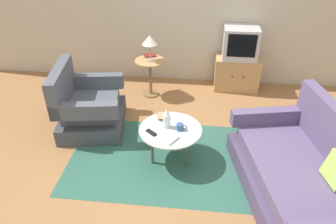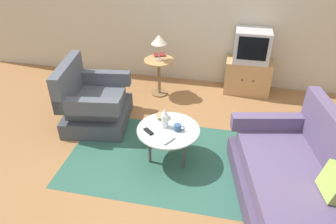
{
  "view_description": "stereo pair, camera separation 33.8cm",
  "coord_description": "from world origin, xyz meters",
  "px_view_note": "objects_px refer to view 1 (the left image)",
  "views": [
    {
      "loc": [
        0.23,
        -3.1,
        2.7
      ],
      "look_at": [
        -0.13,
        0.21,
        0.55
      ],
      "focal_mm": 33.8,
      "sensor_mm": 36.0,
      "label": 1
    },
    {
      "loc": [
        0.56,
        -3.04,
        2.7
      ],
      "look_at": [
        -0.13,
        0.21,
        0.55
      ],
      "focal_mm": 33.8,
      "sensor_mm": 36.0,
      "label": 2
    }
  ],
  "objects_px": {
    "tv_remote_dark": "(151,132)",
    "bowl": "(162,117)",
    "tv_remote_silver": "(173,140)",
    "vase": "(167,118)",
    "coffee_table": "(170,132)",
    "book": "(150,55)",
    "table_lamp": "(150,41)",
    "side_table": "(150,70)",
    "tv_stand": "(237,73)",
    "television": "(240,43)",
    "armchair": "(87,108)",
    "couch": "(302,176)",
    "mug": "(180,127)"
  },
  "relations": [
    {
      "from": "table_lamp",
      "to": "tv_remote_silver",
      "type": "relative_size",
      "value": 2.39
    },
    {
      "from": "coffee_table",
      "to": "table_lamp",
      "type": "xyz_separation_m",
      "value": [
        -0.49,
        1.61,
        0.54
      ]
    },
    {
      "from": "bowl",
      "to": "tv_remote_silver",
      "type": "xyz_separation_m",
      "value": [
        0.18,
        -0.45,
        -0.01
      ]
    },
    {
      "from": "table_lamp",
      "to": "tv_remote_dark",
      "type": "xyz_separation_m",
      "value": [
        0.27,
        -1.72,
        -0.48
      ]
    },
    {
      "from": "table_lamp",
      "to": "tv_remote_silver",
      "type": "distance_m",
      "value": 1.98
    },
    {
      "from": "couch",
      "to": "tv_remote_silver",
      "type": "height_order",
      "value": "couch"
    },
    {
      "from": "armchair",
      "to": "tv_remote_silver",
      "type": "bearing_deg",
      "value": 48.91
    },
    {
      "from": "tv_stand",
      "to": "tv_remote_dark",
      "type": "bearing_deg",
      "value": -118.8
    },
    {
      "from": "armchair",
      "to": "tv_stand",
      "type": "bearing_deg",
      "value": 114.34
    },
    {
      "from": "armchair",
      "to": "side_table",
      "type": "relative_size",
      "value": 1.72
    },
    {
      "from": "coffee_table",
      "to": "tv_remote_dark",
      "type": "height_order",
      "value": "tv_remote_dark"
    },
    {
      "from": "vase",
      "to": "tv_remote_silver",
      "type": "bearing_deg",
      "value": -69.11
    },
    {
      "from": "armchair",
      "to": "tv_stand",
      "type": "height_order",
      "value": "armchair"
    },
    {
      "from": "tv_remote_dark",
      "to": "tv_remote_silver",
      "type": "distance_m",
      "value": 0.3
    },
    {
      "from": "armchair",
      "to": "mug",
      "type": "xyz_separation_m",
      "value": [
        1.36,
        -0.6,
        0.2
      ]
    },
    {
      "from": "television",
      "to": "tv_remote_silver",
      "type": "xyz_separation_m",
      "value": [
        -0.9,
        -2.26,
        -0.35
      ]
    },
    {
      "from": "tv_stand",
      "to": "vase",
      "type": "relative_size",
      "value": 2.91
    },
    {
      "from": "side_table",
      "to": "tv_stand",
      "type": "xyz_separation_m",
      "value": [
        1.45,
        0.4,
        -0.16
      ]
    },
    {
      "from": "tv_stand",
      "to": "mug",
      "type": "height_order",
      "value": "tv_stand"
    },
    {
      "from": "tv_remote_dark",
      "to": "bowl",
      "type": "bearing_deg",
      "value": 114.58
    },
    {
      "from": "bowl",
      "to": "tv_stand",
      "type": "bearing_deg",
      "value": 59.15
    },
    {
      "from": "couch",
      "to": "table_lamp",
      "type": "distance_m",
      "value": 2.92
    },
    {
      "from": "tv_stand",
      "to": "table_lamp",
      "type": "height_order",
      "value": "table_lamp"
    },
    {
      "from": "television",
      "to": "table_lamp",
      "type": "distance_m",
      "value": 1.51
    },
    {
      "from": "table_lamp",
      "to": "mug",
      "type": "distance_m",
      "value": 1.78
    },
    {
      "from": "table_lamp",
      "to": "bowl",
      "type": "relative_size",
      "value": 2.54
    },
    {
      "from": "tv_stand",
      "to": "bowl",
      "type": "xyz_separation_m",
      "value": [
        -1.08,
        -1.8,
        0.21
      ]
    },
    {
      "from": "side_table",
      "to": "bowl",
      "type": "bearing_deg",
      "value": -75.11
    },
    {
      "from": "armchair",
      "to": "bowl",
      "type": "distance_m",
      "value": 1.2
    },
    {
      "from": "armchair",
      "to": "bowl",
      "type": "bearing_deg",
      "value": 62.6
    },
    {
      "from": "mug",
      "to": "book",
      "type": "distance_m",
      "value": 1.92
    },
    {
      "from": "tv_stand",
      "to": "bowl",
      "type": "distance_m",
      "value": 2.11
    },
    {
      "from": "couch",
      "to": "mug",
      "type": "bearing_deg",
      "value": 59.3
    },
    {
      "from": "bowl",
      "to": "tv_remote_silver",
      "type": "distance_m",
      "value": 0.48
    },
    {
      "from": "side_table",
      "to": "tv_stand",
      "type": "distance_m",
      "value": 1.51
    },
    {
      "from": "coffee_table",
      "to": "table_lamp",
      "type": "relative_size",
      "value": 1.82
    },
    {
      "from": "couch",
      "to": "book",
      "type": "xyz_separation_m",
      "value": [
        -1.99,
        2.26,
        0.35
      ]
    },
    {
      "from": "television",
      "to": "tv_remote_dark",
      "type": "distance_m",
      "value": 2.46
    },
    {
      "from": "coffee_table",
      "to": "bowl",
      "type": "distance_m",
      "value": 0.26
    },
    {
      "from": "coffee_table",
      "to": "book",
      "type": "bearing_deg",
      "value": 106.35
    },
    {
      "from": "couch",
      "to": "tv_stand",
      "type": "xyz_separation_m",
      "value": [
        -0.51,
        2.48,
        -0.01
      ]
    },
    {
      "from": "vase",
      "to": "bowl",
      "type": "height_order",
      "value": "vase"
    },
    {
      "from": "vase",
      "to": "couch",
      "type": "bearing_deg",
      "value": -18.35
    },
    {
      "from": "armchair",
      "to": "vase",
      "type": "distance_m",
      "value": 1.35
    },
    {
      "from": "bowl",
      "to": "side_table",
      "type": "bearing_deg",
      "value": 104.89
    },
    {
      "from": "side_table",
      "to": "couch",
      "type": "bearing_deg",
      "value": -46.81
    },
    {
      "from": "tv_remote_silver",
      "to": "table_lamp",
      "type": "bearing_deg",
      "value": 47.1
    },
    {
      "from": "book",
      "to": "television",
      "type": "bearing_deg",
      "value": -13.84
    },
    {
      "from": "armchair",
      "to": "tv_remote_silver",
      "type": "height_order",
      "value": "armchair"
    },
    {
      "from": "armchair",
      "to": "couch",
      "type": "bearing_deg",
      "value": 60.1
    }
  ]
}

